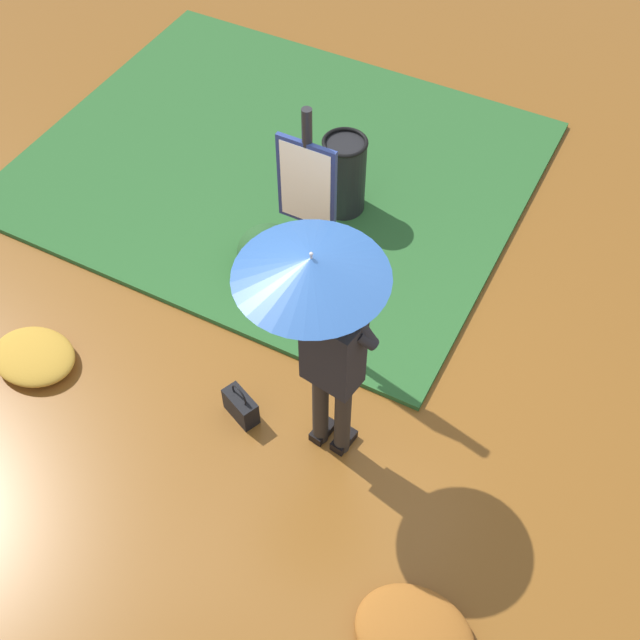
{
  "coord_description": "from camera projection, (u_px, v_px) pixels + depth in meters",
  "views": [
    {
      "loc": [
        -1.62,
        3.06,
        5.37
      ],
      "look_at": [
        0.06,
        -0.15,
        0.85
      ],
      "focal_mm": 45.25,
      "sensor_mm": 36.0,
      "label": 1
    }
  ],
  "objects": [
    {
      "name": "info_sign_post",
      "position": [
        308.0,
        211.0,
        5.65
      ],
      "size": [
        0.44,
        0.07,
        2.3
      ],
      "color": "black",
      "rests_on": "ground_plane"
    },
    {
      "name": "leaf_pile_by_bench",
      "position": [
        34.0,
        356.0,
        6.55
      ],
      "size": [
        0.72,
        0.58,
        0.16
      ],
      "color": "gold",
      "rests_on": "ground_plane"
    },
    {
      "name": "handbag",
      "position": [
        241.0,
        406.0,
        6.19
      ],
      "size": [
        0.33,
        0.25,
        0.37
      ],
      "color": "black",
      "rests_on": "ground_plane"
    },
    {
      "name": "leaf_pile_near_person",
      "position": [
        415.0,
        635.0,
        5.15
      ],
      "size": [
        0.8,
        0.64,
        0.18
      ],
      "color": "#A86023",
      "rests_on": "ground_plane"
    },
    {
      "name": "ground_plane",
      "position": [
        318.0,
        404.0,
        6.36
      ],
      "size": [
        18.0,
        18.0,
        0.0
      ],
      "primitive_type": "plane",
      "color": "brown"
    },
    {
      "name": "grass_verge",
      "position": [
        277.0,
        166.0,
        8.1
      ],
      "size": [
        4.8,
        4.0,
        0.05
      ],
      "color": "#2D662D",
      "rests_on": "ground_plane"
    },
    {
      "name": "shrub_cluster",
      "position": [
        267.0,
        252.0,
        7.07
      ],
      "size": [
        0.61,
        0.56,
        0.5
      ],
      "color": "#285628",
      "rests_on": "ground_plane"
    },
    {
      "name": "person_with_umbrella",
      "position": [
        321.0,
        310.0,
        4.95
      ],
      "size": [
        0.96,
        0.96,
        2.04
      ],
      "color": "#2D2823",
      "rests_on": "ground_plane"
    },
    {
      "name": "trash_bin",
      "position": [
        344.0,
        177.0,
        7.41
      ],
      "size": [
        0.42,
        0.42,
        0.83
      ],
      "color": "black",
      "rests_on": "ground_plane"
    }
  ]
}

